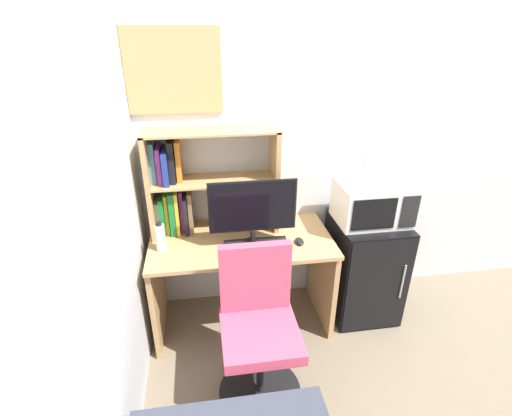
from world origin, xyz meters
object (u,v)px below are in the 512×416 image
Objects in this scene: hutch_bookshelf at (191,183)px; keyboard at (256,245)px; microwave at (373,203)px; desk_fan at (374,166)px; monitor at (253,209)px; computer_mouse at (299,241)px; wall_corkboard at (174,71)px; desk_chair at (259,335)px; water_bottle at (160,237)px; mini_fridge at (363,267)px.

keyboard is at bearing -36.29° from hutch_bookshelf.
microwave is 0.28m from desk_fan.
monitor is 0.88m from desk_fan.
wall_corkboard is (-0.76, 0.43, 1.07)m from computer_mouse.
computer_mouse is 0.10× the size of desk_chair.
desk_chair is at bearing -94.55° from monitor.
keyboard is at bearing 178.36° from computer_mouse.
water_bottle is 1.55m from mini_fridge.
desk_fan reaches higher than keyboard.
computer_mouse is at bearing -166.84° from desk_fan.
mini_fridge is (1.49, 0.07, -0.44)m from water_bottle.
mini_fridge is (0.86, 0.12, -0.35)m from keyboard.
mini_fridge is 0.82× the size of desk_chair.
wall_corkboard reaches higher than water_bottle.
hutch_bookshelf reaches higher than water_bottle.
monitor is 0.72× the size of mini_fridge.
desk_fan is 0.24× the size of desk_chair.
mini_fridge is 0.83m from desk_fan.
desk_chair is at bearing -66.13° from wall_corkboard.
desk_chair is at bearing -146.29° from mini_fridge.
wall_corkboard is at bearing 150.81° from computer_mouse.
microwave is (0.86, 0.12, 0.20)m from keyboard.
wall_corkboard reaches higher than desk_fan.
keyboard is 1.24m from wall_corkboard.
hutch_bookshelf is at bearing 171.36° from desk_fan.
monitor is at bearing 85.45° from desk_chair.
hutch_bookshelf is 1.46m from mini_fridge.
hutch_bookshelf is 1.26m from desk_fan.
water_bottle is at bearing 177.02° from monitor.
wall_corkboard is at bearing 115.60° from hutch_bookshelf.
desk_fan is at bearing -176.53° from mini_fridge.
desk_chair is at bearing -146.16° from microwave.
hutch_bookshelf is 1.11× the size of mini_fridge.
water_bottle is 0.41× the size of microwave.
computer_mouse is at bearing -1.64° from keyboard.
keyboard is at bearing -172.26° from mini_fridge.
wall_corkboard is at bearing 66.62° from water_bottle.
monitor reaches higher than desk_chair.
hutch_bookshelf is 1.75× the size of microwave.
computer_mouse is 0.41× the size of desk_fan.
desk_chair is (-0.36, -0.49, -0.32)m from computer_mouse.
hutch_bookshelf is at bearing 171.70° from mini_fridge.
microwave reaches higher than mini_fridge.
computer_mouse is 0.16× the size of wall_corkboard.
computer_mouse is (0.30, -0.01, 0.00)m from keyboard.
water_bottle is at bearing -177.28° from desk_fan.
hutch_bookshelf is at bearing 171.83° from microwave.
water_bottle is at bearing 175.85° from keyboard.
water_bottle is 1.49m from microwave.
microwave reaches higher than computer_mouse.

